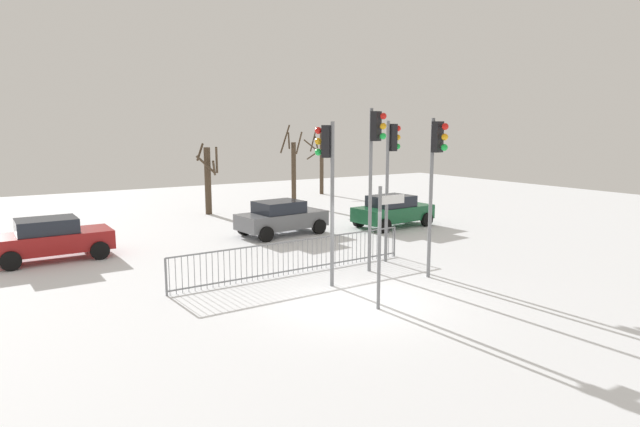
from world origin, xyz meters
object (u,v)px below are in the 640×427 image
bare_tree_right (208,178)px  car_red_far (51,238)px  traffic_light_rear_left (375,154)px  bare_tree_left (293,169)px  direction_sign_post (381,241)px  bare_tree_centre (320,160)px  traffic_light_mid_left (436,162)px  car_grey_near (281,217)px  traffic_light_foreground_right (328,167)px  traffic_light_foreground_left (391,160)px  car_green_trailing (393,210)px

bare_tree_right → car_red_far: bearing=-140.9°
traffic_light_rear_left → bare_tree_left: bearing=-132.7°
direction_sign_post → bare_tree_centre: bearing=63.4°
traffic_light_mid_left → bare_tree_right: (-1.39, 15.33, -1.60)m
car_grey_near → bare_tree_centre: bearing=45.3°
traffic_light_foreground_right → direction_sign_post: traffic_light_foreground_right is taller
bare_tree_centre → car_red_far: bearing=-148.5°
bare_tree_left → bare_tree_right: size_ratio=1.26×
car_red_far → traffic_light_foreground_right: bearing=-51.3°
bare_tree_left → bare_tree_right: 5.74m
traffic_light_foreground_right → direction_sign_post: 2.94m
traffic_light_foreground_right → car_red_far: 10.34m
traffic_light_mid_left → bare_tree_left: 16.85m
traffic_light_foreground_left → bare_tree_right: bearing=-172.7°
bare_tree_left → bare_tree_centre: bearing=40.0°
traffic_light_mid_left → direction_sign_post: traffic_light_mid_left is taller
traffic_light_foreground_left → bare_tree_right: 13.17m
bare_tree_centre → traffic_light_foreground_right: bearing=-121.7°
car_grey_near → car_green_trailing: (5.25, -1.09, 0.00)m
bare_tree_right → car_green_trailing: bearing=-53.8°
bare_tree_right → traffic_light_foreground_left: bearing=-82.9°
traffic_light_foreground_right → traffic_light_mid_left: bearing=-57.7°
traffic_light_mid_left → traffic_light_foreground_right: (-3.14, 1.05, -0.08)m
car_grey_near → car_green_trailing: 5.37m
traffic_light_rear_left → bare_tree_right: (-0.30, 13.79, -1.82)m
traffic_light_foreground_left → direction_sign_post: size_ratio=1.53×
bare_tree_centre → bare_tree_right: size_ratio=1.22×
traffic_light_foreground_right → car_red_far: size_ratio=1.23×
traffic_light_mid_left → bare_tree_left: size_ratio=1.02×
car_green_trailing → car_red_far: 14.15m
traffic_light_foreground_left → direction_sign_post: 5.28m
car_red_far → bare_tree_centre: bearing=30.1°
traffic_light_rear_left → direction_sign_post: 4.05m
bare_tree_left → bare_tree_right: bare_tree_left is taller
traffic_light_foreground_right → bare_tree_left: (7.41, 15.19, -1.34)m
bare_tree_left → car_green_trailing: bearing=-88.5°
bare_tree_left → traffic_light_rear_left: bearing=-110.1°
car_red_far → bare_tree_left: size_ratio=0.81×
traffic_light_mid_left → car_grey_near: traffic_light_mid_left is taller
traffic_light_foreground_right → bare_tree_left: bare_tree_left is taller
traffic_light_foreground_left → car_red_far: bearing=-122.7°
direction_sign_post → car_red_far: size_ratio=0.81×
bare_tree_right → traffic_light_mid_left: bearing=-84.8°
traffic_light_foreground_left → direction_sign_post: (-3.33, -3.71, -1.74)m
bare_tree_centre → bare_tree_right: 10.66m
bare_tree_right → direction_sign_post: bearing=-95.8°
traffic_light_rear_left → car_green_trailing: size_ratio=1.31×
car_green_trailing → bare_tree_right: (-5.89, 8.05, 1.16)m
traffic_light_foreground_right → traffic_light_rear_left: bearing=-25.8°
direction_sign_post → car_green_trailing: bearing=50.6°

